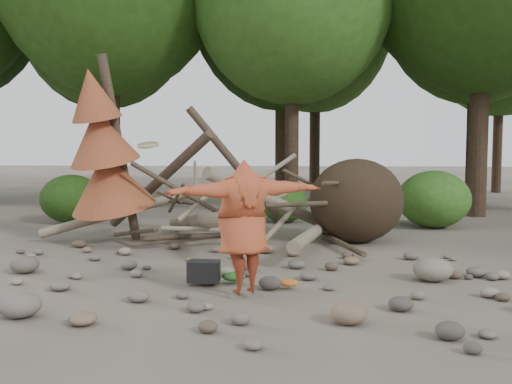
{
  "coord_description": "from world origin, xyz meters",
  "views": [
    {
      "loc": [
        1.29,
        -9.15,
        2.23
      ],
      "look_at": [
        0.45,
        1.5,
        1.4
      ],
      "focal_mm": 40.0,
      "sensor_mm": 36.0,
      "label": 1
    }
  ],
  "objects": [
    {
      "name": "cloth_green",
      "position": [
        0.2,
        0.01,
        0.07
      ],
      "size": [
        0.39,
        0.33,
        0.15
      ],
      "primitive_type": "ellipsoid",
      "color": "#265A24",
      "rests_on": "ground"
    },
    {
      "name": "bush_right",
      "position": [
        5.0,
        7.0,
        0.8
      ],
      "size": [
        2.0,
        2.0,
        1.6
      ],
      "primitive_type": "ellipsoid",
      "color": "#376820",
      "rests_on": "ground"
    },
    {
      "name": "bush_left",
      "position": [
        -5.5,
        7.2,
        0.72
      ],
      "size": [
        1.8,
        1.8,
        1.44
      ],
      "primitive_type": "ellipsoid",
      "color": "#214512",
      "rests_on": "ground"
    },
    {
      "name": "backpack",
      "position": [
        -0.27,
        -0.11,
        0.17
      ],
      "size": [
        0.51,
        0.34,
        0.34
      ],
      "primitive_type": "cube",
      "rotation": [
        0.0,
        0.0,
        -0.0
      ],
      "color": "black",
      "rests_on": "ground"
    },
    {
      "name": "boulder_mid_right",
      "position": [
        3.51,
        0.45,
        0.2
      ],
      "size": [
        0.66,
        0.59,
        0.39
      ],
      "primitive_type": "ellipsoid",
      "color": "gray",
      "rests_on": "ground"
    },
    {
      "name": "boulder_front_left",
      "position": [
        -2.39,
        -2.06,
        0.17
      ],
      "size": [
        0.58,
        0.52,
        0.35
      ],
      "primitive_type": "ellipsoid",
      "color": "#6F675C",
      "rests_on": "ground"
    },
    {
      "name": "bush_mid",
      "position": [
        0.8,
        7.8,
        0.56
      ],
      "size": [
        1.4,
        1.4,
        1.12
      ],
      "primitive_type": "ellipsoid",
      "color": "#2C5819",
      "rests_on": "ground"
    },
    {
      "name": "frisbee_thrower",
      "position": [
        0.45,
        -0.86,
        1.07
      ],
      "size": [
        2.7,
        1.65,
        2.26
      ],
      "color": "#A94426",
      "rests_on": "ground"
    },
    {
      "name": "deadfall_pile",
      "position": [
        2.02,
        4.24,
        0.95
      ],
      "size": [
        8.55,
        5.24,
        3.3
      ],
      "color": "#332619",
      "rests_on": "ground"
    },
    {
      "name": "cloth_orange",
      "position": [
        1.12,
        -0.29,
        0.06
      ],
      "size": [
        0.3,
        0.25,
        0.11
      ],
      "primitive_type": "ellipsoid",
      "color": "#B4621F",
      "rests_on": "ground"
    },
    {
      "name": "boulder_front_right",
      "position": [
        1.91,
        -2.01,
        0.14
      ],
      "size": [
        0.47,
        0.43,
        0.28
      ],
      "primitive_type": "ellipsoid",
      "color": "#76604A",
      "rests_on": "ground"
    },
    {
      "name": "boulder_mid_left",
      "position": [
        -3.61,
        0.51,
        0.16
      ],
      "size": [
        0.52,
        0.47,
        0.31
      ],
      "primitive_type": "ellipsoid",
      "color": "#615B52",
      "rests_on": "ground"
    },
    {
      "name": "ground",
      "position": [
        0.0,
        0.0,
        0.0
      ],
      "size": [
        120.0,
        120.0,
        0.0
      ],
      "primitive_type": "plane",
      "color": "#514C44",
      "rests_on": "ground"
    },
    {
      "name": "dead_conifer",
      "position": [
        -3.12,
        3.37,
        2.11
      ],
      "size": [
        2.06,
        2.16,
        4.35
      ],
      "color": "#4C3F30",
      "rests_on": "ground"
    }
  ]
}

